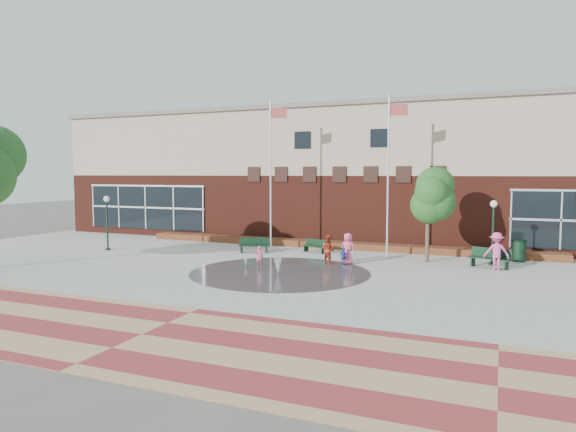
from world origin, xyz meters
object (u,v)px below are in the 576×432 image
at_px(bench_left, 254,248).
at_px(trash_can, 519,251).
at_px(flagpole_left, 271,168).
at_px(child_splash, 260,257).
at_px(flagpole_right, 389,168).

bearing_deg(bench_left, trash_can, -7.73).
relative_size(flagpole_left, trash_can, 7.71).
height_order(trash_can, child_splash, trash_can).
xyz_separation_m(flagpole_right, child_splash, (-5.28, -5.33, -4.42)).
distance_m(flagpole_right, child_splash, 8.71).
relative_size(bench_left, trash_can, 1.57).
bearing_deg(child_splash, bench_left, -63.86).
height_order(flagpole_right, trash_can, flagpole_right).
xyz_separation_m(flagpole_left, flagpole_right, (6.98, 0.14, -0.03)).
height_order(bench_left, trash_can, trash_can).
distance_m(bench_left, trash_can, 14.47).
bearing_deg(bench_left, flagpole_right, -8.46).
relative_size(flagpole_right, trash_can, 7.64).
distance_m(flagpole_right, bench_left, 9.01).
bearing_deg(trash_can, flagpole_right, -168.77).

